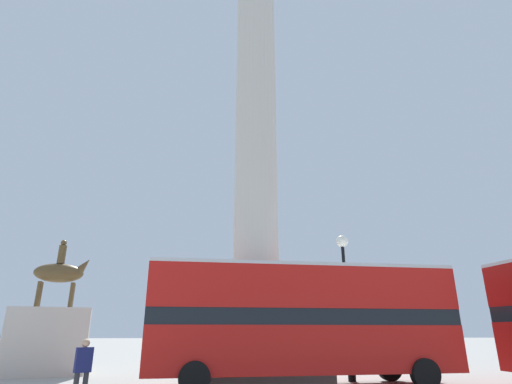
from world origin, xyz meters
TOP-DOWN VIEW (x-y plane):
  - ground_plane at (0.00, 0.00)m, footprint 200.00×200.00m
  - monument_column at (0.00, 0.00)m, footprint 5.43×5.43m
  - bus_a at (1.45, -3.02)m, footprint 11.28×3.54m
  - equestrian_statue at (-9.44, 2.11)m, footprint 3.97×3.30m
  - street_lamp at (3.65, -1.52)m, footprint 0.52×0.52m
  - pedestrian_near_lamp at (-5.29, -6.08)m, footprint 0.47×0.38m

SIDE VIEW (x-z plane):
  - ground_plane at x=0.00m, z-range 0.00..0.00m
  - pedestrian_near_lamp at x=-5.29m, z-range 0.09..1.77m
  - equestrian_statue at x=-9.44m, z-range -1.36..4.81m
  - bus_a at x=1.45m, z-range 0.23..4.44m
  - street_lamp at x=3.65m, z-range 0.84..6.69m
  - monument_column at x=0.00m, z-range -3.18..20.43m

